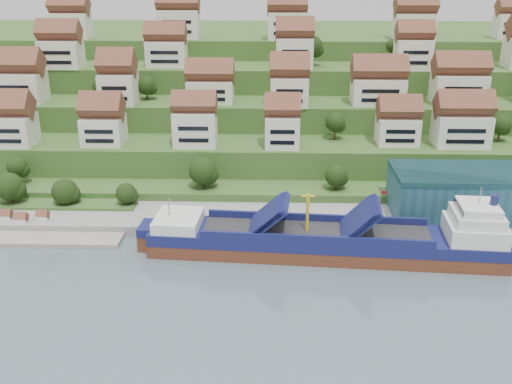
{
  "coord_description": "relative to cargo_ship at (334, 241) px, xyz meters",
  "views": [
    {
      "loc": [
        -4.87,
        -99.38,
        53.82
      ],
      "look_at": [
        -7.92,
        14.0,
        8.0
      ],
      "focal_mm": 40.0,
      "sensor_mm": 36.0,
      "label": 1
    }
  ],
  "objects": [
    {
      "name": "pebble_beach",
      "position": [
        -65.82,
        10.99,
        -2.47
      ],
      "size": [
        45.0,
        20.0,
        1.0
      ],
      "primitive_type": "cube",
      "color": "gray",
      "rests_on": "ground"
    },
    {
      "name": "hillside_trees",
      "position": [
        -19.95,
        39.76,
        11.99
      ],
      "size": [
        143.55,
        62.25,
        31.28
      ],
      "color": "#1F3712",
      "rests_on": "ground"
    },
    {
      "name": "hillside",
      "position": [
        -7.82,
        102.54,
        7.69
      ],
      "size": [
        260.0,
        128.0,
        31.0
      ],
      "color": "#2D4C1E",
      "rests_on": "ground"
    },
    {
      "name": "ground",
      "position": [
        -7.82,
        -1.01,
        -2.97
      ],
      "size": [
        300.0,
        300.0,
        0.0
      ],
      "primitive_type": "plane",
      "color": "slate",
      "rests_on": "ground"
    },
    {
      "name": "cargo_ship",
      "position": [
        0.0,
        0.0,
        0.0
      ],
      "size": [
        69.34,
        15.62,
        15.13
      ],
      "rotation": [
        0.0,
        0.0,
        -0.07
      ],
      "color": "#5A2D1B",
      "rests_on": "ground"
    },
    {
      "name": "beach_huts",
      "position": [
        -67.82,
        9.74,
        -0.87
      ],
      "size": [
        14.4,
        3.7,
        2.2
      ],
      "color": "white",
      "rests_on": "pebble_beach"
    },
    {
      "name": "hillside_village",
      "position": [
        -7.78,
        59.47,
        21.3
      ],
      "size": [
        160.01,
        62.14,
        28.85
      ],
      "color": "silver",
      "rests_on": "ground"
    },
    {
      "name": "flagpole",
      "position": [
        10.29,
        8.99,
        3.92
      ],
      "size": [
        1.28,
        0.16,
        8.0
      ],
      "color": "gray",
      "rests_on": "quay"
    },
    {
      "name": "quay",
      "position": [
        12.18,
        13.99,
        -1.87
      ],
      "size": [
        180.0,
        14.0,
        2.2
      ],
      "primitive_type": "cube",
      "color": "gray",
      "rests_on": "ground"
    }
  ]
}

